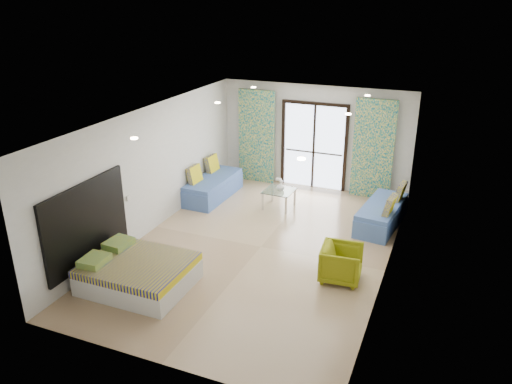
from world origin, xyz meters
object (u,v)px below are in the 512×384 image
at_px(daybed_right, 382,214).
at_px(coffee_table, 279,192).
at_px(armchair, 341,262).
at_px(bed, 138,273).
at_px(daybed_left, 213,186).

height_order(daybed_right, coffee_table, daybed_right).
xyz_separation_m(daybed_right, armchair, (-0.32, -2.56, 0.08)).
distance_m(daybed_right, coffee_table, 2.46).
xyz_separation_m(bed, coffee_table, (1.13, 4.21, 0.14)).
bearing_deg(armchair, daybed_right, -12.14).
relative_size(daybed_left, daybed_right, 1.00).
distance_m(daybed_left, daybed_right, 4.23).
bearing_deg(armchair, daybed_left, 51.15).
bearing_deg(daybed_right, bed, -124.22).
relative_size(bed, coffee_table, 2.28).
height_order(bed, daybed_right, daybed_right).
relative_size(bed, armchair, 2.46).
distance_m(bed, coffee_table, 4.36).
relative_size(daybed_left, coffee_table, 2.47).
distance_m(daybed_left, armchair, 4.71).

